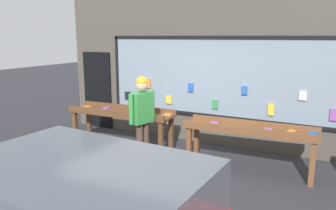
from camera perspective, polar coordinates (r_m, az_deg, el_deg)
ground_plane at (r=6.12m, az=-2.39°, el=-12.46°), size 40.00×40.00×0.00m
shopfront_facade at (r=7.78m, az=6.09°, el=6.77°), size 7.52×0.29×3.73m
display_table_left at (r=7.46m, az=-8.12°, el=-1.90°), size 2.46×0.78×0.95m
display_table_right at (r=6.32m, az=14.00°, el=-4.86°), size 2.45×0.69×0.93m
person_browsing at (r=6.44m, az=-4.52°, el=-1.37°), size 0.32×0.68×1.77m
small_dog at (r=6.27m, az=-3.38°, el=-9.43°), size 0.25×0.57×0.36m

